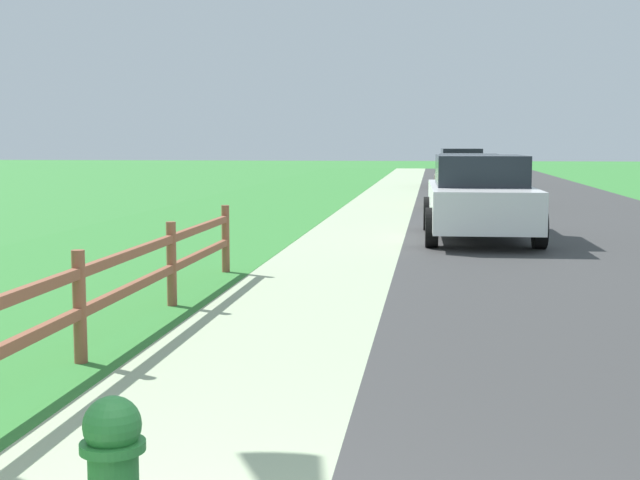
% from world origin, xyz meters
% --- Properties ---
extents(ground_plane, '(120.00, 120.00, 0.00)m').
position_xyz_m(ground_plane, '(0.00, 25.00, 0.00)').
color(ground_plane, '#358035').
extents(road_asphalt, '(7.00, 66.00, 0.01)m').
position_xyz_m(road_asphalt, '(3.50, 27.00, 0.00)').
color(road_asphalt, '#393939').
rests_on(road_asphalt, ground).
extents(curb_concrete, '(6.00, 66.00, 0.01)m').
position_xyz_m(curb_concrete, '(-3.00, 27.00, 0.00)').
color(curb_concrete, '#A4B58F').
rests_on(curb_concrete, ground).
extents(grass_verge, '(5.00, 66.00, 0.00)m').
position_xyz_m(grass_verge, '(-4.50, 27.00, 0.01)').
color(grass_verge, '#358035').
rests_on(grass_verge, ground).
extents(rail_fence, '(0.11, 10.63, 0.95)m').
position_xyz_m(rail_fence, '(-2.36, 4.58, 0.56)').
color(rail_fence, brown).
rests_on(rail_fence, ground).
extents(parked_suv_white, '(2.15, 4.99, 1.59)m').
position_xyz_m(parked_suv_white, '(1.41, 14.79, 0.80)').
color(parked_suv_white, white).
rests_on(parked_suv_white, ground).
extents(parked_car_beige, '(2.17, 4.42, 1.49)m').
position_xyz_m(parked_car_beige, '(1.54, 24.03, 0.75)').
color(parked_car_beige, '#C6B793').
rests_on(parked_car_beige, ground).
extents(parked_car_black, '(2.10, 4.38, 1.57)m').
position_xyz_m(parked_car_black, '(1.65, 34.31, 0.80)').
color(parked_car_black, black).
rests_on(parked_car_black, ground).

